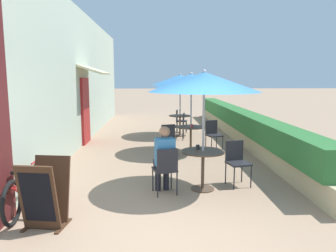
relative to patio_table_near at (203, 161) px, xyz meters
The scene contains 21 objects.
ground_plane 2.13m from the patio_table_near, 111.37° to the right, with size 120.00×120.00×0.00m, color #9E7F66.
cafe_facade_wall 6.34m from the patio_table_near, 122.31° to the left, with size 0.98×14.50×4.20m.
planter_hedge 5.61m from the patio_table_near, 69.09° to the left, with size 0.60×13.50×1.01m.
patio_table_near is the anchor object (origin of this frame).
patio_umbrella_near 1.47m from the patio_table_near, 90.00° to the right, with size 2.05×2.05×2.26m.
cafe_chair_near_left 0.75m from the patio_table_near, 19.81° to the left, with size 0.48×0.48×0.87m.
cafe_chair_near_right 0.75m from the patio_table_near, 160.19° to the right, with size 0.48×0.48×0.87m.
seated_patron_near_right 0.76m from the patio_table_near, 168.74° to the right, with size 0.41×0.47×1.25m.
coffee_cup_near 0.28m from the patio_table_near, 122.49° to the left, with size 0.07×0.07×0.09m.
patio_table_mid 3.07m from the patio_table_near, 88.09° to the left, with size 0.82×0.82×0.75m.
patio_umbrella_mid 3.40m from the patio_table_near, 88.09° to the left, with size 2.05×2.05×2.26m.
cafe_chair_mid_left 2.82m from the patio_table_near, 101.93° to the left, with size 0.51×0.51×0.87m.
cafe_chair_mid_right 3.47m from the patio_table_near, 76.86° to the left, with size 0.51×0.51×0.87m.
coffee_cup_mid 2.91m from the patio_table_near, 87.83° to the left, with size 0.07×0.07×0.09m.
patio_table_far 5.79m from the patio_table_near, 89.98° to the left, with size 0.82×0.82×0.75m.
patio_umbrella_far 5.98m from the patio_table_near, 89.98° to the left, with size 2.05×2.05×2.26m.
cafe_chair_far_left 5.04m from the patio_table_near, 90.51° to the left, with size 0.46×0.46×0.87m.
cafe_chair_far_right 6.54m from the patio_table_near, 89.57° to the left, with size 0.46×0.46×0.87m.
coffee_cup_far 5.88m from the patio_table_near, 88.52° to the left, with size 0.07×0.07×0.09m.
bicycle_leaning 3.08m from the patio_table_near, 163.43° to the right, with size 0.10×1.77×0.76m.
menu_board 2.86m from the patio_table_near, 149.20° to the right, with size 0.62×0.70×0.97m.
Camera 1 is at (-0.14, -4.04, 2.11)m, focal length 35.00 mm.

